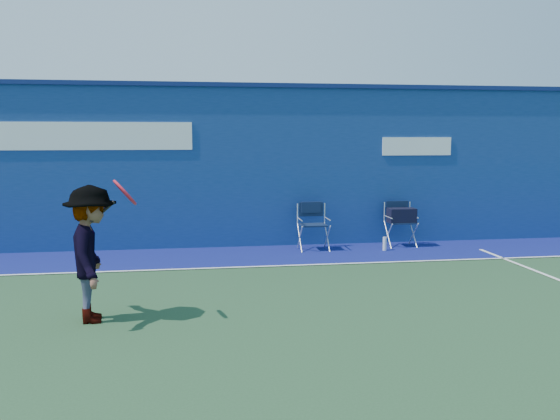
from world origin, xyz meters
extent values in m
plane|color=#244427|center=(0.00, 0.00, 0.00)|extent=(80.00, 80.00, 0.00)
cube|color=navy|center=(0.00, 5.20, 1.50)|extent=(24.00, 0.40, 3.00)
cube|color=navy|center=(0.00, 5.20, 3.04)|extent=(24.00, 0.50, 0.08)
cube|color=white|center=(-3.00, 4.99, 2.10)|extent=(4.50, 0.02, 0.50)
cube|color=white|center=(3.60, 4.99, 1.90)|extent=(1.40, 0.02, 0.35)
cube|color=navy|center=(0.00, 4.10, 0.00)|extent=(24.00, 1.80, 0.01)
cube|color=white|center=(0.00, 3.20, 0.01)|extent=(24.00, 0.06, 0.01)
cube|color=#0F1C38|center=(1.43, 4.47, 0.47)|extent=(0.46, 0.38, 0.03)
cube|color=silver|center=(1.43, 4.70, 0.66)|extent=(0.52, 0.02, 0.38)
cube|color=#0F1C38|center=(1.43, 4.70, 0.74)|extent=(0.46, 0.02, 0.26)
cube|color=#0F1C38|center=(1.43, 4.70, 0.77)|extent=(0.38, 0.06, 0.21)
cube|color=#0F1C38|center=(3.16, 4.58, 0.46)|extent=(0.45, 0.38, 0.03)
cube|color=silver|center=(3.16, 4.80, 0.65)|extent=(0.51, 0.02, 0.37)
cube|color=#0F1C38|center=(3.16, 4.80, 0.72)|extent=(0.45, 0.02, 0.26)
cube|color=black|center=(3.16, 4.55, 0.60)|extent=(0.51, 0.30, 0.28)
cylinder|color=silver|center=(2.72, 4.21, 0.13)|extent=(0.07, 0.07, 0.26)
imported|color=#EA4738|center=(-1.93, 0.73, 0.78)|extent=(0.69, 1.06, 1.56)
torus|color=red|center=(-1.53, 0.61, 1.48)|extent=(0.34, 0.42, 0.30)
cylinder|color=gray|center=(-1.53, 0.61, 1.48)|extent=(0.27, 0.35, 0.24)
cylinder|color=black|center=(-1.78, 0.67, 1.26)|extent=(0.29, 0.10, 0.24)
camera|label=1|loc=(-0.83, -6.09, 2.10)|focal=38.00mm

